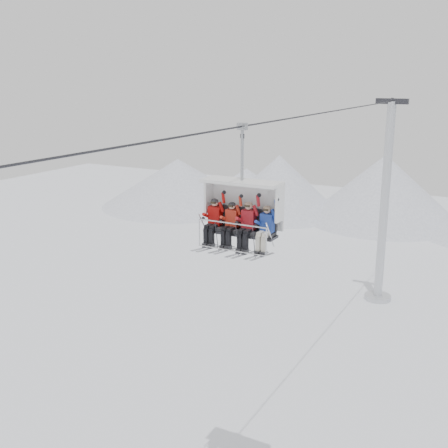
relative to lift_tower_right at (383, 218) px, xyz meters
The scene contains 8 objects.
ridgeline 20.33m from the lift_tower_right, 94.51° to the left, with size 72.00×21.00×7.00m.
lift_tower_right is the anchor object (origin of this frame).
haul_cable 23.25m from the lift_tower_right, 90.00° to the right, with size 0.06×0.06×50.00m, color #2A2A2F.
chairlift_carrier 21.26m from the lift_tower_right, 90.00° to the right, with size 2.61×1.17×3.98m.
skier_far_left 21.47m from the lift_tower_right, 92.58° to the right, with size 0.42×1.69×1.67m.
skier_center_left 21.45m from the lift_tower_right, 90.82° to the right, with size 0.40×1.69×1.60m.
skier_center_right 21.45m from the lift_tower_right, 89.19° to the right, with size 0.43×1.69×1.71m.
skier_far_right 21.47m from the lift_tower_right, 87.43° to the right, with size 0.41×1.69×1.62m.
Camera 1 is at (7.96, -14.57, 14.81)m, focal length 45.00 mm.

